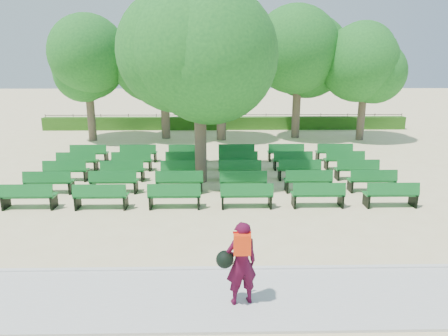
# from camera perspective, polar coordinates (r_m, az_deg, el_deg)

# --- Properties ---
(ground) EXTENTS (120.00, 120.00, 0.00)m
(ground) POSITION_cam_1_polar(r_m,az_deg,el_deg) (15.40, 1.35, -2.99)
(ground) COLOR beige
(paving) EXTENTS (30.00, 2.20, 0.06)m
(paving) POSITION_cam_1_polar(r_m,az_deg,el_deg) (8.66, 3.54, -18.04)
(paving) COLOR beige
(paving) RESTS_ON ground
(curb) EXTENTS (30.00, 0.12, 0.10)m
(curb) POSITION_cam_1_polar(r_m,az_deg,el_deg) (9.63, 2.98, -14.22)
(curb) COLOR silver
(curb) RESTS_ON ground
(hedge) EXTENTS (26.00, 0.70, 0.90)m
(hedge) POSITION_cam_1_polar(r_m,az_deg,el_deg) (28.96, 0.17, 6.42)
(hedge) COLOR #275816
(hedge) RESTS_ON ground
(fence) EXTENTS (26.00, 0.10, 1.02)m
(fence) POSITION_cam_1_polar(r_m,az_deg,el_deg) (29.43, 0.15, 5.67)
(fence) COLOR black
(fence) RESTS_ON ground
(tree_line) EXTENTS (21.80, 6.80, 7.04)m
(tree_line) POSITION_cam_1_polar(r_m,az_deg,el_deg) (25.10, 0.37, 4.05)
(tree_line) COLOR #1D6A20
(tree_line) RESTS_ON ground
(bench_array) EXTENTS (1.76, 0.58, 1.10)m
(bench_array) POSITION_cam_1_polar(r_m,az_deg,el_deg) (16.53, -1.76, -1.40)
(bench_array) COLOR #116423
(bench_array) RESTS_ON ground
(tree_among) EXTENTS (5.22, 5.22, 7.01)m
(tree_among) POSITION_cam_1_polar(r_m,az_deg,el_deg) (15.66, -3.54, 14.57)
(tree_among) COLOR brown
(tree_among) RESTS_ON ground
(person) EXTENTS (0.85, 0.56, 1.73)m
(person) POSITION_cam_1_polar(r_m,az_deg,el_deg) (8.00, 2.30, -13.30)
(person) COLOR #3F0921
(person) RESTS_ON ground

